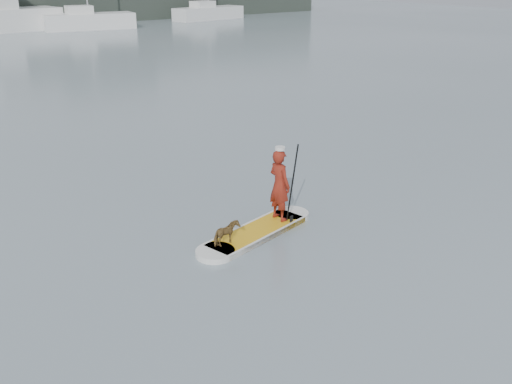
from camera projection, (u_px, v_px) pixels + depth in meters
ground at (323, 230)px, 12.54m from camera, size 140.00×140.00×0.00m
paddleboard at (256, 232)px, 12.30m from camera, size 3.25×1.32×0.12m
paddler at (280, 185)px, 12.54m from camera, size 0.40×0.60×1.62m
white_cap at (280, 148)px, 12.23m from camera, size 0.22×0.22×0.07m
dog at (226, 234)px, 11.55m from camera, size 0.62×0.35×0.49m
paddle at (292, 193)px, 12.43m from camera, size 0.10×0.30×2.00m
sailboat_e at (88, 20)px, 52.30m from camera, size 8.40×3.90×11.73m
sailboat_f at (208, 12)px, 61.99m from camera, size 8.58×3.73×12.42m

